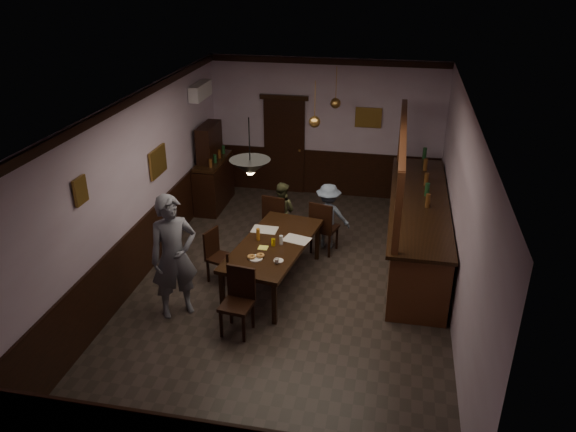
% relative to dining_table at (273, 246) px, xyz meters
% --- Properties ---
extents(room, '(5.01, 8.01, 3.01)m').
position_rel_dining_table_xyz_m(room, '(0.28, -0.05, 0.81)').
color(room, '#2D2621').
rests_on(room, ground).
extents(dining_table, '(1.34, 2.33, 0.75)m').
position_rel_dining_table_xyz_m(dining_table, '(0.00, 0.00, 0.00)').
color(dining_table, black).
rests_on(dining_table, ground).
extents(chair_far_left, '(0.51, 0.51, 1.01)m').
position_rel_dining_table_xyz_m(chair_far_left, '(-0.25, 1.32, -0.13)').
color(chair_far_left, black).
rests_on(chair_far_left, ground).
extents(chair_far_right, '(0.54, 0.54, 1.01)m').
position_rel_dining_table_xyz_m(chair_far_right, '(0.64, 1.18, -0.13)').
color(chair_far_right, black).
rests_on(chair_far_right, ground).
extents(chair_near, '(0.47, 0.47, 0.98)m').
position_rel_dining_table_xyz_m(chair_near, '(-0.21, -1.30, -0.15)').
color(chair_near, black).
rests_on(chair_near, ground).
extents(chair_side, '(0.48, 0.48, 0.89)m').
position_rel_dining_table_xyz_m(chair_side, '(-0.94, -0.04, -0.20)').
color(chair_side, black).
rests_on(chair_side, ground).
extents(person_standing, '(0.83, 0.79, 1.91)m').
position_rel_dining_table_xyz_m(person_standing, '(-1.23, -1.07, 0.27)').
color(person_standing, slate).
rests_on(person_standing, ground).
extents(person_seated_left, '(0.67, 0.60, 1.14)m').
position_rel_dining_table_xyz_m(person_seated_left, '(-0.20, 1.60, -0.12)').
color(person_seated_left, brown).
rests_on(person_seated_left, ground).
extents(person_seated_right, '(0.80, 0.47, 1.23)m').
position_rel_dining_table_xyz_m(person_seated_right, '(0.69, 1.46, -0.07)').
color(person_seated_right, slate).
rests_on(person_seated_right, ground).
extents(newspaper_left, '(0.43, 0.31, 0.01)m').
position_rel_dining_table_xyz_m(newspaper_left, '(-0.24, 0.43, 0.07)').
color(newspaper_left, silver).
rests_on(newspaper_left, dining_table).
extents(newspaper_right, '(0.48, 0.40, 0.01)m').
position_rel_dining_table_xyz_m(newspaper_right, '(0.35, 0.18, 0.07)').
color(newspaper_right, silver).
rests_on(newspaper_right, dining_table).
extents(napkin, '(0.17, 0.17, 0.00)m').
position_rel_dining_table_xyz_m(napkin, '(-0.12, -0.19, 0.07)').
color(napkin, '#EEEF58').
rests_on(napkin, dining_table).
extents(saucer, '(0.15, 0.15, 0.01)m').
position_rel_dining_table_xyz_m(saucer, '(0.20, -0.55, 0.07)').
color(saucer, white).
rests_on(saucer, dining_table).
extents(coffee_cup, '(0.09, 0.09, 0.07)m').
position_rel_dining_table_xyz_m(coffee_cup, '(0.20, -0.63, 0.11)').
color(coffee_cup, white).
rests_on(coffee_cup, saucer).
extents(pastry_plate, '(0.22, 0.22, 0.01)m').
position_rel_dining_table_xyz_m(pastry_plate, '(-0.15, -0.55, 0.07)').
color(pastry_plate, white).
rests_on(pastry_plate, dining_table).
extents(pastry_ring_a, '(0.13, 0.13, 0.04)m').
position_rel_dining_table_xyz_m(pastry_ring_a, '(-0.21, -0.56, 0.10)').
color(pastry_ring_a, '#C68C47').
rests_on(pastry_ring_a, pastry_plate).
extents(pastry_ring_b, '(0.13, 0.13, 0.04)m').
position_rel_dining_table_xyz_m(pastry_ring_b, '(-0.09, -0.49, 0.10)').
color(pastry_ring_b, '#C68C47').
rests_on(pastry_ring_b, pastry_plate).
extents(soda_can, '(0.07, 0.07, 0.12)m').
position_rel_dining_table_xyz_m(soda_can, '(0.02, -0.09, 0.12)').
color(soda_can, yellow).
rests_on(soda_can, dining_table).
extents(beer_glass, '(0.06, 0.06, 0.20)m').
position_rel_dining_table_xyz_m(beer_glass, '(-0.26, 0.05, 0.16)').
color(beer_glass, '#BF721E').
rests_on(beer_glass, dining_table).
extents(water_glass, '(0.06, 0.06, 0.15)m').
position_rel_dining_table_xyz_m(water_glass, '(0.13, -0.02, 0.14)').
color(water_glass, silver).
rests_on(water_glass, dining_table).
extents(pepper_mill, '(0.04, 0.04, 0.14)m').
position_rel_dining_table_xyz_m(pepper_mill, '(-0.54, -0.72, 0.13)').
color(pepper_mill, black).
rests_on(pepper_mill, dining_table).
extents(sideboard, '(0.48, 1.35, 1.78)m').
position_rel_dining_table_xyz_m(sideboard, '(-1.93, 2.82, 0.03)').
color(sideboard, black).
rests_on(sideboard, ground).
extents(bar_counter, '(0.98, 4.20, 2.36)m').
position_rel_dining_table_xyz_m(bar_counter, '(2.27, 1.33, -0.09)').
color(bar_counter, '#492813').
rests_on(bar_counter, ground).
extents(door_back, '(0.90, 0.06, 2.10)m').
position_rel_dining_table_xyz_m(door_back, '(-0.62, 3.90, 0.36)').
color(door_back, black).
rests_on(door_back, ground).
extents(ac_unit, '(0.20, 0.85, 0.30)m').
position_rel_dining_table_xyz_m(ac_unit, '(-2.10, 2.85, 1.76)').
color(ac_unit, white).
rests_on(ac_unit, ground).
extents(picture_left_small, '(0.04, 0.28, 0.36)m').
position_rel_dining_table_xyz_m(picture_left_small, '(-2.18, -1.65, 1.46)').
color(picture_left_small, olive).
rests_on(picture_left_small, ground).
extents(picture_left_large, '(0.04, 0.62, 0.48)m').
position_rel_dining_table_xyz_m(picture_left_large, '(-2.18, 0.75, 1.01)').
color(picture_left_large, olive).
rests_on(picture_left_large, ground).
extents(picture_back, '(0.55, 0.04, 0.42)m').
position_rel_dining_table_xyz_m(picture_back, '(1.18, 3.91, 1.11)').
color(picture_back, olive).
rests_on(picture_back, ground).
extents(pendant_iron, '(0.56, 0.56, 0.80)m').
position_rel_dining_table_xyz_m(pendant_iron, '(-0.13, -0.79, 1.62)').
color(pendant_iron, black).
rests_on(pendant_iron, ground).
extents(pendant_brass_mid, '(0.20, 0.20, 0.81)m').
position_rel_dining_table_xyz_m(pendant_brass_mid, '(0.38, 1.63, 1.61)').
color(pendant_brass_mid, '#BF8C3F').
rests_on(pendant_brass_mid, ground).
extents(pendant_brass_far, '(0.20, 0.20, 0.81)m').
position_rel_dining_table_xyz_m(pendant_brass_far, '(0.58, 2.99, 1.61)').
color(pendant_brass_far, '#BF8C3F').
rests_on(pendant_brass_far, ground).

